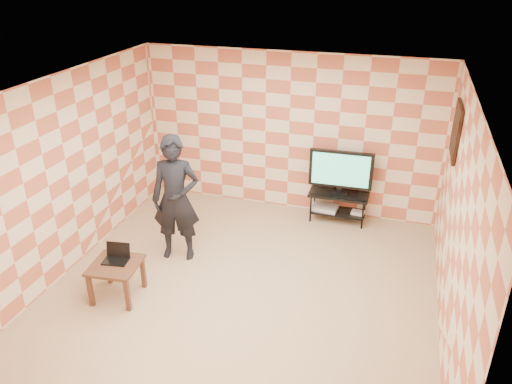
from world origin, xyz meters
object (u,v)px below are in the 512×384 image
person (176,199)px  tv (341,170)px  side_table (116,270)px  tv_stand (338,201)px

person → tv: bearing=27.9°
side_table → person: size_ratio=0.35×
tv → person: bearing=-140.0°
tv_stand → side_table: (-2.43, -2.88, 0.05)m
side_table → person: person is taller
tv_stand → tv: tv is taller
side_table → person: 1.29m
tv → tv_stand: bearing=88.2°
tv → side_table: size_ratio=1.57×
tv_stand → tv: (-0.00, -0.00, 0.55)m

